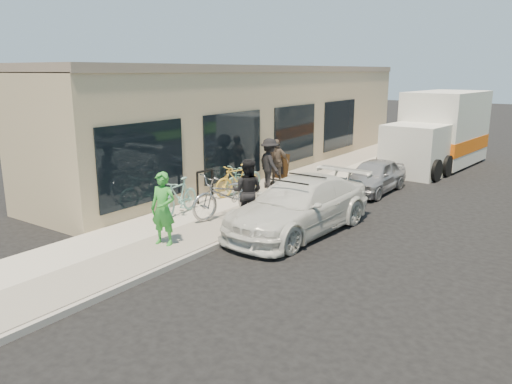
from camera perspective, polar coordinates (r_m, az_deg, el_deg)
The scene contains 17 objects.
ground at distance 11.93m, azimuth -0.98°, elevation -6.05°, with size 120.00×120.00×0.00m, color black.
sidewalk at distance 15.35m, azimuth -0.43°, elevation -1.23°, with size 3.00×34.00×0.15m, color #B3ACA1.
curb at distance 14.54m, azimuth 4.56°, elevation -2.17°, with size 0.12×34.00×0.13m, color #9D978F.
storefront at distance 20.86m, azimuth 0.29°, elevation 8.46°, with size 3.60×20.00×4.22m.
bike_rack at distance 15.09m, azimuth -5.85°, elevation 1.07°, with size 0.10×0.71×0.99m.
sandwich_board at distance 18.46m, azimuth 2.76°, elevation 2.96°, with size 0.56×0.56×0.87m.
sedan_white at distance 12.74m, azimuth 4.94°, elevation -1.57°, with size 2.30×4.89×1.42m.
sedan_silver at distance 17.34m, azimuth 13.31°, elevation 1.80°, with size 1.33×3.30×1.13m, color #9D9DA2.
moving_truck at distance 22.77m, azimuth 20.23°, elevation 6.25°, with size 2.93×6.61×3.16m.
tandem_bike at distance 13.56m, azimuth -3.23°, elevation -0.29°, with size 0.81×2.32×1.22m, color #AEAFB1.
woman_rider at distance 11.48m, azimuth -10.57°, elevation -1.89°, with size 0.61×0.40×1.68m, color green.
man_standing at distance 12.86m, azimuth -0.99°, elevation 0.06°, with size 0.82×0.64×1.69m, color black.
cruiser_bike_a at distance 13.89m, azimuth -8.82°, elevation -0.53°, with size 0.48×1.68×1.01m, color #81C0B2.
cruiser_bike_b at distance 16.33m, azimuth -1.37°, elevation 1.59°, with size 0.60×1.73×0.91m, color #81C0B2.
cruiser_bike_c at distance 15.83m, azimuth -2.15°, elevation 1.38°, with size 0.47×1.68×1.01m, color gold.
bystander_a at distance 16.77m, azimuth 1.57°, elevation 3.28°, with size 1.10×0.63×1.70m, color black.
bystander_b at distance 17.34m, azimuth 2.28°, elevation 3.45°, with size 0.94×0.39×1.60m, color brown.
Camera 1 is at (6.62, -9.07, 4.04)m, focal length 35.00 mm.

